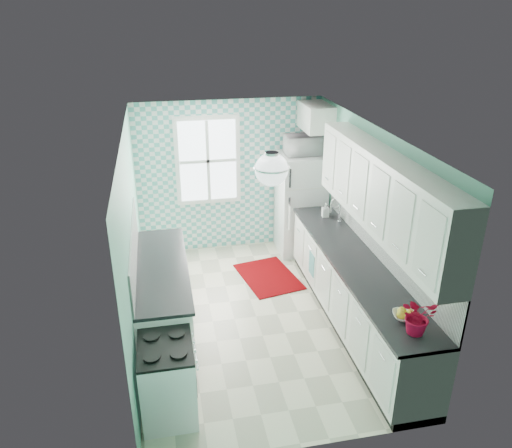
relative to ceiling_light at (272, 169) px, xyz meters
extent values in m
cube|color=beige|center=(0.00, 0.80, -2.33)|extent=(3.00, 4.40, 0.02)
cube|color=white|center=(0.00, 0.80, 0.19)|extent=(3.00, 4.40, 0.02)
cube|color=#6BBCA1|center=(0.00, 3.01, -1.07)|extent=(3.00, 0.02, 2.50)
cube|color=#6BBCA1|center=(0.00, -1.41, -1.07)|extent=(3.00, 0.02, 2.50)
cube|color=#6BBCA1|center=(-1.51, 0.80, -1.07)|extent=(0.02, 4.40, 2.50)
cube|color=#6BBCA1|center=(1.51, 0.80, -1.07)|extent=(0.02, 4.40, 2.50)
cube|color=#50AFA8|center=(0.00, 2.99, -1.07)|extent=(3.00, 0.01, 2.50)
cube|color=white|center=(-0.35, 2.96, -0.77)|extent=(1.04, 0.05, 1.44)
cube|color=white|center=(-0.35, 2.95, -0.77)|extent=(0.90, 0.02, 1.30)
cube|color=white|center=(1.49, 0.40, -1.13)|extent=(0.02, 3.60, 0.51)
cube|color=white|center=(-1.49, 0.73, -1.13)|extent=(0.02, 2.15, 0.51)
cube|color=white|center=(1.33, 0.20, -0.42)|extent=(0.33, 3.20, 0.90)
cube|color=white|center=(1.30, 2.63, -0.07)|extent=(0.40, 0.74, 0.40)
cylinder|color=silver|center=(0.00, 0.00, 0.16)|extent=(0.14, 0.14, 0.04)
cylinder|color=silver|center=(0.00, 0.00, 0.09)|extent=(0.02, 0.02, 0.12)
sphere|color=white|center=(0.00, 0.00, 0.00)|extent=(0.34, 0.34, 0.34)
cube|color=white|center=(1.20, 0.40, -1.87)|extent=(0.60, 3.60, 0.90)
cube|color=black|center=(1.19, 0.40, -1.40)|extent=(0.63, 3.60, 0.04)
cube|color=white|center=(-1.20, 0.73, -1.87)|extent=(0.60, 2.15, 0.90)
cube|color=black|center=(-1.19, 0.73, -1.40)|extent=(0.63, 2.15, 0.04)
cube|color=silver|center=(1.11, 2.61, -1.49)|extent=(0.73, 0.69, 1.67)
cube|color=silver|center=(1.11, 2.26, -1.10)|extent=(0.71, 0.01, 0.02)
cube|color=silver|center=(0.82, 2.25, -0.90)|extent=(0.03, 0.03, 0.30)
cube|color=silver|center=(0.82, 2.25, -1.49)|extent=(0.03, 0.03, 0.54)
cube|color=white|center=(-1.20, -0.68, -1.91)|extent=(0.53, 0.68, 0.80)
cube|color=black|center=(-1.20, -0.68, -1.51)|extent=(0.53, 0.68, 0.03)
cube|color=black|center=(-0.93, -0.68, -1.86)|extent=(0.01, 0.44, 0.27)
cube|color=silver|center=(1.20, 1.49, -1.40)|extent=(0.44, 0.37, 0.12)
cylinder|color=silver|center=(1.36, 1.49, -1.20)|extent=(0.02, 0.02, 0.30)
torus|color=silver|center=(1.30, 1.49, -1.01)|extent=(0.16, 0.02, 0.16)
cube|color=maroon|center=(0.39, 1.79, -2.32)|extent=(0.96, 1.22, 0.02)
cube|color=#50B0A0|center=(0.89, 1.22, -1.84)|extent=(0.07, 0.22, 0.33)
imported|color=white|center=(1.20, -0.87, -1.35)|extent=(0.30, 0.30, 0.06)
imported|color=#A71A30|center=(1.20, -1.10, -1.19)|extent=(0.38, 0.34, 0.38)
imported|color=#90B0C2|center=(1.25, 1.79, -1.28)|extent=(0.10, 0.10, 0.21)
imported|color=white|center=(1.11, 2.61, -0.50)|extent=(0.56, 0.38, 0.31)
camera|label=1|loc=(-1.10, -4.70, 1.56)|focal=35.00mm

